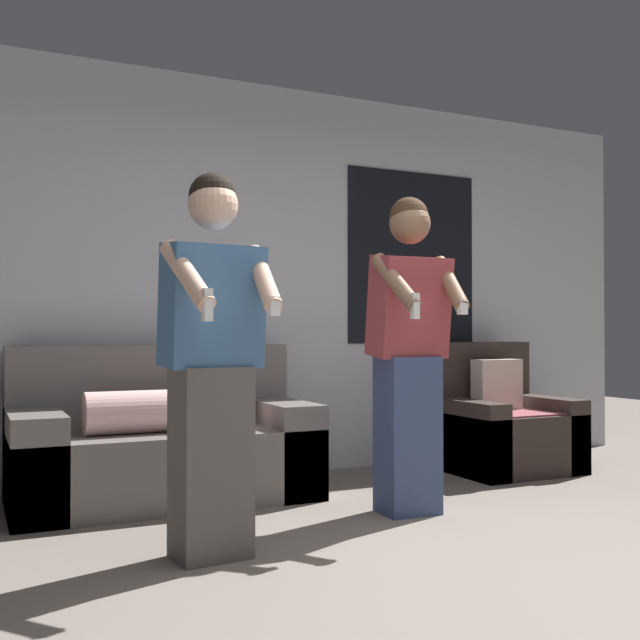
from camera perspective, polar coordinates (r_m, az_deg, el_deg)
The scene contains 6 objects.
ground_plane at distance 3.02m, azimuth 15.21°, elevation -19.88°, with size 14.00×14.00×0.00m, color slate.
wall_back at distance 5.21m, azimuth -4.22°, elevation 3.15°, with size 6.34×0.07×2.70m.
couch at distance 4.56m, azimuth -11.87°, elevation -9.33°, with size 1.72×0.86×0.90m.
armchair at distance 5.58m, azimuth 13.41°, elevation -7.88°, with size 0.86×0.82×0.91m.
person_left at distance 3.30m, azimuth -8.21°, elevation -3.13°, with size 0.48×0.50×1.68m.
person_right at distance 4.09m, azimuth 6.80°, elevation -2.32°, with size 0.47×0.48×1.72m.
Camera 1 is at (-1.85, -2.17, 0.98)m, focal length 42.00 mm.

